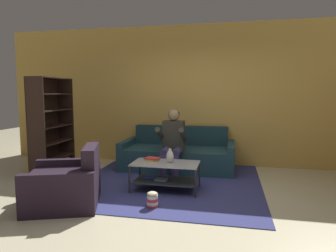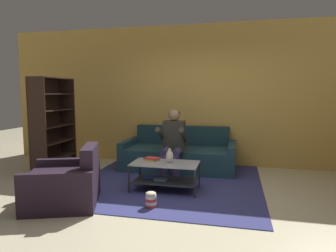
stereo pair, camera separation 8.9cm
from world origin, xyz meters
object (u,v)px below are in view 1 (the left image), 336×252
at_px(armchair, 66,185).
at_px(popcorn_tub, 152,200).
at_px(couch, 178,155).
at_px(coffee_table, 165,172).
at_px(vase, 170,156).
at_px(book_stack, 152,159).
at_px(bookshelf, 50,137).
at_px(person_seated_center, 172,140).

xyz_separation_m(armchair, popcorn_tub, (1.16, 0.14, -0.16)).
height_order(couch, coffee_table, couch).
distance_m(coffee_table, armchair, 1.45).
relative_size(couch, vase, 10.15).
xyz_separation_m(book_stack, bookshelf, (-2.07, 0.40, 0.23)).
bearing_deg(popcorn_tub, coffee_table, 89.57).
bearing_deg(vase, armchair, -144.36).
distance_m(person_seated_center, coffee_table, 0.86).
xyz_separation_m(vase, popcorn_tub, (-0.08, -0.75, -0.43)).
bearing_deg(popcorn_tub, vase, 83.77).
bearing_deg(couch, bookshelf, -159.67).
xyz_separation_m(couch, armchair, (-1.13, -2.23, -0.00)).
bearing_deg(armchair, vase, 35.64).
height_order(book_stack, popcorn_tub, book_stack).
bearing_deg(coffee_table, couch, 91.46).
distance_m(armchair, popcorn_tub, 1.18).
xyz_separation_m(person_seated_center, coffee_table, (0.03, -0.78, -0.37)).
xyz_separation_m(coffee_table, vase, (0.08, 0.01, 0.25)).
height_order(couch, armchair, couch).
relative_size(book_stack, bookshelf, 0.14).
bearing_deg(couch, coffee_table, -88.54).
bearing_deg(bookshelf, coffee_table, -12.58).
height_order(coffee_table, book_stack, book_stack).
bearing_deg(book_stack, person_seated_center, 73.59).
relative_size(bookshelf, popcorn_tub, 8.26).
bearing_deg(coffee_table, vase, 10.18).
bearing_deg(person_seated_center, couch, 90.00).
bearing_deg(armchair, couch, 63.15).
bearing_deg(bookshelf, person_seated_center, 6.63).
distance_m(couch, book_stack, 1.27).
bearing_deg(vase, couch, 94.72).
bearing_deg(armchair, book_stack, 46.56).
height_order(person_seated_center, armchair, person_seated_center).
height_order(coffee_table, bookshelf, bookshelf).
xyz_separation_m(coffee_table, book_stack, (-0.23, 0.11, 0.17)).
bearing_deg(popcorn_tub, couch, 90.80).
xyz_separation_m(person_seated_center, bookshelf, (-2.26, -0.26, 0.03)).
xyz_separation_m(person_seated_center, popcorn_tub, (0.03, -1.51, -0.55)).
distance_m(person_seated_center, popcorn_tub, 1.61).
bearing_deg(person_seated_center, vase, -81.75).
height_order(person_seated_center, book_stack, person_seated_center).
distance_m(vase, bookshelf, 2.43).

